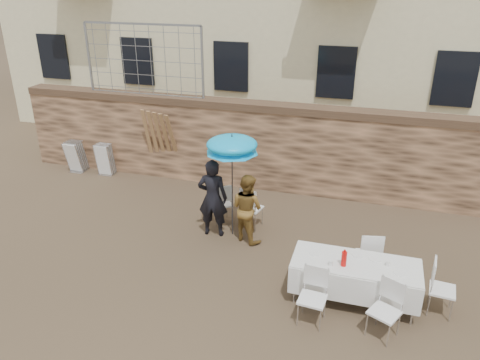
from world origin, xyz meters
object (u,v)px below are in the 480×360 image
(woman_dress, at_px, (247,208))
(table_chair_back, at_px, (369,254))
(umbrella, at_px, (232,148))
(chair_stack_right, at_px, (107,157))
(couple_chair_right, at_px, (252,207))
(banquet_table, at_px, (356,265))
(table_chair_front_right, at_px, (385,311))
(chair_stack_left, at_px, (79,154))
(soda_bottle, at_px, (344,259))
(table_chair_front_left, at_px, (312,298))
(table_chair_side, at_px, (443,288))
(man_suit, at_px, (213,198))
(couple_chair_left, at_px, (221,203))

(woman_dress, height_order, table_chair_back, woman_dress)
(umbrella, height_order, chair_stack_right, umbrella)
(couple_chair_right, height_order, banquet_table, couple_chair_right)
(table_chair_front_right, relative_size, chair_stack_left, 1.04)
(woman_dress, relative_size, banquet_table, 0.70)
(umbrella, distance_m, table_chair_front_right, 4.17)
(soda_bottle, distance_m, chair_stack_right, 7.83)
(table_chair_front_left, bearing_deg, woman_dress, 132.95)
(couple_chair_right, bearing_deg, table_chair_side, 166.32)
(man_suit, bearing_deg, chair_stack_right, -36.77)
(woman_dress, xyz_separation_m, table_chair_back, (2.49, -0.63, -0.26))
(woman_dress, height_order, table_chair_side, woman_dress)
(umbrella, bearing_deg, banquet_table, -30.15)
(table_chair_back, relative_size, table_chair_side, 1.00)
(banquet_table, height_order, chair_stack_left, chair_stack_left)
(woman_dress, relative_size, couple_chair_right, 1.54)
(man_suit, relative_size, table_chair_front_right, 1.79)
(man_suit, relative_size, table_chair_back, 1.79)
(banquet_table, xyz_separation_m, soda_bottle, (-0.20, -0.15, 0.17))
(table_chair_front_left, relative_size, chair_stack_right, 1.04)
(umbrella, bearing_deg, man_suit, -165.96)
(chair_stack_right, bearing_deg, couple_chair_right, -20.77)
(couple_chair_left, xyz_separation_m, table_chair_front_left, (2.44, -2.73, 0.00))
(umbrella, height_order, couple_chair_left, umbrella)
(banquet_table, height_order, table_chair_front_right, table_chair_front_right)
(table_chair_back, bearing_deg, soda_bottle, 55.18)
(man_suit, distance_m, chair_stack_left, 5.38)
(table_chair_side, bearing_deg, table_chair_front_right, 139.32)
(banquet_table, distance_m, table_chair_back, 0.86)
(woman_dress, xyz_separation_m, couple_chair_left, (-0.75, 0.55, -0.26))
(woman_dress, xyz_separation_m, table_chair_front_right, (2.79, -2.18, -0.26))
(soda_bottle, bearing_deg, woman_dress, 142.86)
(couple_chair_left, distance_m, soda_bottle, 3.58)
(couple_chair_right, xyz_separation_m, banquet_table, (2.34, -1.98, 0.25))
(couple_chair_right, relative_size, table_chair_side, 1.00)
(soda_bottle, distance_m, table_chair_side, 1.67)
(table_chair_back, height_order, chair_stack_left, table_chair_back)
(banquet_table, bearing_deg, soda_bottle, -143.13)
(soda_bottle, height_order, chair_stack_right, soda_bottle)
(table_chair_side, bearing_deg, man_suit, 79.23)
(man_suit, bearing_deg, woman_dress, 173.61)
(soda_bottle, height_order, table_chair_side, soda_bottle)
(banquet_table, xyz_separation_m, table_chair_front_right, (0.50, -0.75, -0.25))
(chair_stack_right, bearing_deg, soda_bottle, -29.87)
(umbrella, bearing_deg, woman_dress, -15.95)
(table_chair_front_right, relative_size, chair_stack_right, 1.04)
(banquet_table, relative_size, table_chair_front_right, 2.19)
(soda_bottle, bearing_deg, chair_stack_right, 150.13)
(woman_dress, distance_m, umbrella, 1.30)
(soda_bottle, bearing_deg, umbrella, 145.40)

